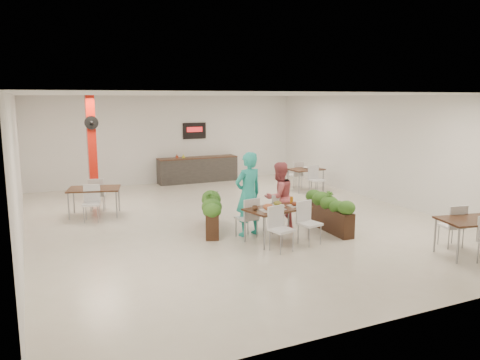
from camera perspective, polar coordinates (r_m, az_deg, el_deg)
name	(u,v)px	position (r m, az deg, el deg)	size (l,w,h in m)	color
ground	(235,220)	(12.17, -0.59, -4.88)	(12.00, 12.00, 0.00)	beige
room_shell	(235,143)	(11.81, -0.60, 4.57)	(10.10, 12.10, 3.22)	white
red_column	(92,148)	(14.71, -17.59, 3.75)	(0.40, 0.41, 3.20)	red
service_counter	(198,169)	(17.58, -5.18, 1.36)	(3.00, 0.64, 2.20)	#2B2826
main_table	(277,213)	(10.31, 4.56, -4.01)	(1.53, 1.83, 0.92)	#321910
diner_man	(248,194)	(10.63, 1.01, -1.73)	(0.70, 0.46, 1.93)	#29B5A7
diner_woman	(279,197)	(11.02, 4.76, -2.08)	(0.80, 0.63, 1.65)	#D86067
planter_left	(212,210)	(11.14, -3.48, -3.64)	(0.91, 1.77, 0.97)	black
planter_right	(329,210)	(11.35, 10.79, -3.62)	(0.48, 1.82, 0.95)	black
side_table_a	(94,192)	(13.07, -17.36, -1.42)	(1.51, 1.67, 0.92)	#321910
side_table_b	(306,172)	(16.02, 8.02, 0.93)	(1.19, 1.65, 0.92)	#321910
side_table_c	(472,225)	(10.41, 26.42, -4.96)	(1.38, 1.67, 0.92)	#321910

